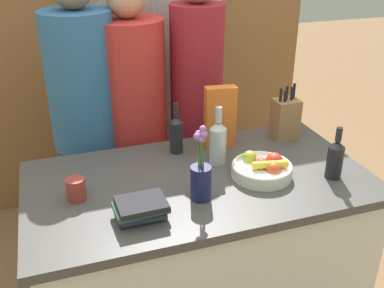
{
  "coord_description": "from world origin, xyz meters",
  "views": [
    {
      "loc": [
        -0.57,
        -1.61,
        1.93
      ],
      "look_at": [
        0.0,
        0.1,
        1.05
      ],
      "focal_mm": 42.0,
      "sensor_mm": 36.0,
      "label": 1
    }
  ],
  "objects_px": {
    "knife_block": "(285,118)",
    "bottle_vinegar": "(218,141)",
    "person_in_red_tee": "(197,104)",
    "bottle_wine": "(176,133)",
    "coffee_mug": "(76,188)",
    "fruit_bowl": "(263,168)",
    "person_at_sink": "(86,119)",
    "book_stack": "(141,208)",
    "person_in_blue": "(133,120)",
    "bottle_oil": "(335,158)",
    "refrigerator": "(153,77)",
    "flower_vase": "(201,177)",
    "cereal_box": "(220,117)"
  },
  "relations": [
    {
      "from": "knife_block",
      "to": "bottle_vinegar",
      "type": "distance_m",
      "value": 0.46
    },
    {
      "from": "knife_block",
      "to": "person_in_red_tee",
      "type": "relative_size",
      "value": 0.16
    },
    {
      "from": "knife_block",
      "to": "bottle_wine",
      "type": "height_order",
      "value": "knife_block"
    },
    {
      "from": "bottle_wine",
      "to": "coffee_mug",
      "type": "bearing_deg",
      "value": -151.93
    },
    {
      "from": "fruit_bowl",
      "to": "bottle_vinegar",
      "type": "height_order",
      "value": "bottle_vinegar"
    },
    {
      "from": "fruit_bowl",
      "to": "person_in_red_tee",
      "type": "xyz_separation_m",
      "value": [
        -0.06,
        0.71,
        0.05
      ]
    },
    {
      "from": "person_at_sink",
      "to": "book_stack",
      "type": "bearing_deg",
      "value": -105.1
    },
    {
      "from": "fruit_bowl",
      "to": "knife_block",
      "type": "relative_size",
      "value": 0.95
    },
    {
      "from": "person_in_blue",
      "to": "person_in_red_tee",
      "type": "bearing_deg",
      "value": -21.54
    },
    {
      "from": "bottle_vinegar",
      "to": "person_in_red_tee",
      "type": "xyz_separation_m",
      "value": [
        0.08,
        0.53,
        -0.02
      ]
    },
    {
      "from": "bottle_wine",
      "to": "person_at_sink",
      "type": "xyz_separation_m",
      "value": [
        -0.39,
        0.4,
        -0.03
      ]
    },
    {
      "from": "bottle_oil",
      "to": "refrigerator",
      "type": "bearing_deg",
      "value": 108.7
    },
    {
      "from": "bottle_vinegar",
      "to": "person_at_sink",
      "type": "distance_m",
      "value": 0.78
    },
    {
      "from": "book_stack",
      "to": "bottle_oil",
      "type": "bearing_deg",
      "value": 1.98
    },
    {
      "from": "knife_block",
      "to": "person_in_red_tee",
      "type": "xyz_separation_m",
      "value": [
        -0.35,
        0.38,
        -0.02
      ]
    },
    {
      "from": "flower_vase",
      "to": "bottle_wine",
      "type": "height_order",
      "value": "flower_vase"
    },
    {
      "from": "flower_vase",
      "to": "bottle_wine",
      "type": "xyz_separation_m",
      "value": [
        0.03,
        0.43,
        0.0
      ]
    },
    {
      "from": "bottle_wine",
      "to": "person_in_blue",
      "type": "xyz_separation_m",
      "value": [
        -0.13,
        0.4,
        -0.07
      ]
    },
    {
      "from": "refrigerator",
      "to": "knife_block",
      "type": "xyz_separation_m",
      "value": [
        0.47,
        -0.95,
        0.02
      ]
    },
    {
      "from": "bottle_wine",
      "to": "person_in_blue",
      "type": "distance_m",
      "value": 0.43
    },
    {
      "from": "fruit_bowl",
      "to": "bottle_oil",
      "type": "relative_size",
      "value": 1.13
    },
    {
      "from": "fruit_bowl",
      "to": "knife_block",
      "type": "height_order",
      "value": "knife_block"
    },
    {
      "from": "bottle_vinegar",
      "to": "person_at_sink",
      "type": "relative_size",
      "value": 0.16
    },
    {
      "from": "cereal_box",
      "to": "person_in_red_tee",
      "type": "xyz_separation_m",
      "value": [
        0.0,
        0.36,
        -0.06
      ]
    },
    {
      "from": "refrigerator",
      "to": "coffee_mug",
      "type": "distance_m",
      "value": 1.35
    },
    {
      "from": "coffee_mug",
      "to": "bottle_vinegar",
      "type": "xyz_separation_m",
      "value": [
        0.65,
        0.1,
        0.06
      ]
    },
    {
      "from": "bottle_vinegar",
      "to": "fruit_bowl",
      "type": "bearing_deg",
      "value": -51.13
    },
    {
      "from": "cereal_box",
      "to": "book_stack",
      "type": "relative_size",
      "value": 1.5
    },
    {
      "from": "flower_vase",
      "to": "coffee_mug",
      "type": "height_order",
      "value": "flower_vase"
    },
    {
      "from": "cereal_box",
      "to": "bottle_oil",
      "type": "xyz_separation_m",
      "value": [
        0.36,
        -0.45,
        -0.06
      ]
    },
    {
      "from": "fruit_bowl",
      "to": "bottle_vinegar",
      "type": "distance_m",
      "value": 0.24
    },
    {
      "from": "bottle_oil",
      "to": "person_at_sink",
      "type": "bearing_deg",
      "value": 138.77
    },
    {
      "from": "bottle_oil",
      "to": "bottle_vinegar",
      "type": "bearing_deg",
      "value": 146.5
    },
    {
      "from": "cereal_box",
      "to": "bottle_wine",
      "type": "xyz_separation_m",
      "value": [
        -0.23,
        -0.0,
        -0.05
      ]
    },
    {
      "from": "knife_block",
      "to": "flower_vase",
      "type": "distance_m",
      "value": 0.74
    },
    {
      "from": "bottle_vinegar",
      "to": "person_in_blue",
      "type": "distance_m",
      "value": 0.63
    },
    {
      "from": "person_at_sink",
      "to": "person_in_blue",
      "type": "xyz_separation_m",
      "value": [
        0.25,
        0.0,
        -0.04
      ]
    },
    {
      "from": "coffee_mug",
      "to": "person_at_sink",
      "type": "relative_size",
      "value": 0.06
    },
    {
      "from": "refrigerator",
      "to": "coffee_mug",
      "type": "height_order",
      "value": "refrigerator"
    },
    {
      "from": "coffee_mug",
      "to": "person_in_red_tee",
      "type": "relative_size",
      "value": 0.06
    },
    {
      "from": "fruit_bowl",
      "to": "book_stack",
      "type": "bearing_deg",
      "value": -166.66
    },
    {
      "from": "bottle_vinegar",
      "to": "person_in_red_tee",
      "type": "relative_size",
      "value": 0.16
    },
    {
      "from": "fruit_bowl",
      "to": "cereal_box",
      "type": "distance_m",
      "value": 0.37
    },
    {
      "from": "refrigerator",
      "to": "coffee_mug",
      "type": "relative_size",
      "value": 17.63
    },
    {
      "from": "person_at_sink",
      "to": "refrigerator",
      "type": "bearing_deg",
      "value": 25.48
    },
    {
      "from": "cereal_box",
      "to": "bottle_oil",
      "type": "bearing_deg",
      "value": -51.65
    },
    {
      "from": "cereal_box",
      "to": "bottle_wine",
      "type": "relative_size",
      "value": 1.22
    },
    {
      "from": "cereal_box",
      "to": "bottle_vinegar",
      "type": "height_order",
      "value": "cereal_box"
    },
    {
      "from": "refrigerator",
      "to": "person_at_sink",
      "type": "xyz_separation_m",
      "value": [
        -0.5,
        -0.54,
        -0.02
      ]
    },
    {
      "from": "bottle_wine",
      "to": "person_at_sink",
      "type": "relative_size",
      "value": 0.14
    }
  ]
}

